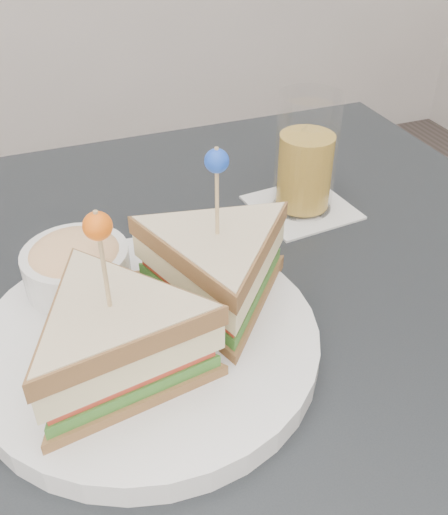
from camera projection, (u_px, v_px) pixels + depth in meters
table at (218, 367)px, 0.57m from camera, size 0.80×0.80×0.75m
plate_meal at (155, 306)px, 0.46m from camera, size 0.36×0.36×0.17m
drink_set at (306, 161)px, 0.63m from camera, size 0.12×0.12×0.14m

